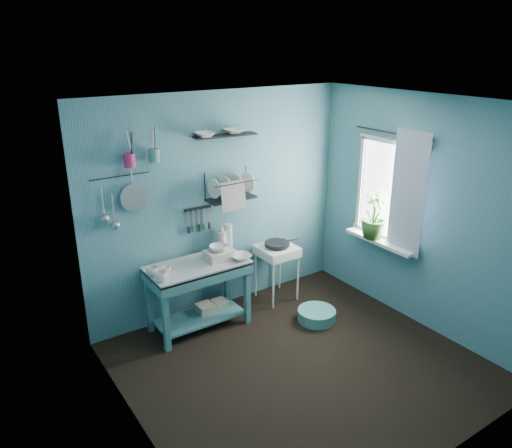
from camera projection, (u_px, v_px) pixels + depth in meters
floor at (300, 365)px, 4.87m from camera, size 3.20×3.20×0.00m
ceiling at (310, 104)px, 4.00m from camera, size 3.20×3.20×0.00m
wall_back at (220, 204)px, 5.60m from camera, size 3.20×0.00×3.20m
wall_front at (450, 321)px, 3.27m from camera, size 3.20×0.00×3.20m
wall_left at (133, 296)px, 3.60m from camera, size 0.00×3.00×3.00m
wall_right at (422, 214)px, 5.28m from camera, size 0.00×3.00×3.00m
work_counter at (199, 296)px, 5.40m from camera, size 1.08×0.55×0.76m
mug_left at (161, 277)px, 4.87m from camera, size 0.12×0.12×0.10m
mug_mid at (166, 271)px, 5.01m from camera, size 0.14×0.14×0.09m
mug_right at (153, 271)px, 4.99m from camera, size 0.17×0.17×0.10m
wash_tub at (219, 255)px, 5.37m from camera, size 0.28×0.22×0.10m
tub_bowl at (218, 248)px, 5.34m from camera, size 0.19×0.19×0.06m
soap_bottle at (222, 237)px, 5.59m from camera, size 0.11×0.12×0.30m
water_bottle at (228, 235)px, 5.66m from camera, size 0.09×0.09×0.28m
counter_bowl at (241, 257)px, 5.38m from camera, size 0.22×0.22×0.05m
hotplate_stand at (277, 273)px, 6.03m from camera, size 0.43×0.43×0.68m
frying_pan at (277, 244)px, 5.90m from camera, size 0.30×0.30×0.03m
knife_strip at (198, 208)px, 5.42m from camera, size 0.32×0.03×0.03m
dish_rack at (231, 185)px, 5.46m from camera, size 0.55×0.25×0.32m
upper_shelf at (225, 135)px, 5.27m from camera, size 0.72×0.26×0.01m
shelf_bowl_left at (205, 131)px, 5.12m from camera, size 0.22×0.22×0.05m
shelf_bowl_right at (234, 129)px, 5.31m from camera, size 0.23×0.23×0.05m
utensil_cup_magenta at (129, 160)px, 4.78m from camera, size 0.11×0.11×0.13m
utensil_cup_teal at (154, 155)px, 4.90m from camera, size 0.11×0.11×0.13m
colander at (134, 197)px, 4.94m from camera, size 0.28×0.03×0.28m
ladle_outer at (102, 201)px, 4.78m from camera, size 0.01×0.01×0.30m
ladle_inner at (113, 208)px, 4.87m from camera, size 0.01×0.01×0.30m
hook_rail at (120, 176)px, 4.82m from camera, size 0.60×0.01×0.01m
window_glass at (390, 191)px, 5.57m from camera, size 0.00×1.10×1.10m
windowsill at (380, 241)px, 5.73m from camera, size 0.16×0.95×0.04m
curtain at (408, 194)px, 5.28m from camera, size 0.00×1.35×1.35m
curtain_rod at (393, 133)px, 5.32m from camera, size 0.02×1.05×0.02m
potted_plant at (374, 216)px, 5.69m from camera, size 0.37×0.37×0.53m
storage_tin_large at (206, 313)px, 5.58m from camera, size 0.18×0.18×0.22m
storage_tin_small at (220, 308)px, 5.72m from camera, size 0.15×0.15×0.20m
floor_basin at (317, 315)px, 5.63m from camera, size 0.43×0.43×0.13m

